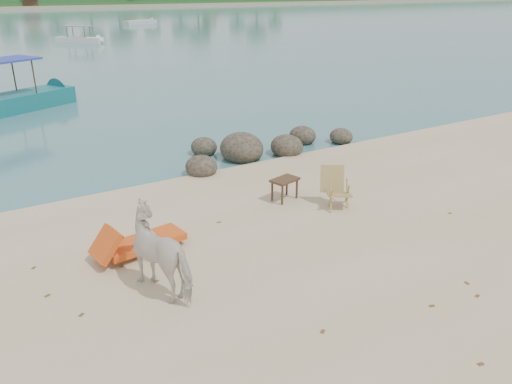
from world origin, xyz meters
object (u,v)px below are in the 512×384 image
cow (165,252)px  deck_chair (339,190)px  side_table (285,190)px  lounge_chair (144,239)px  boulders (257,148)px

cow → deck_chair: cow is taller
cow → deck_chair: size_ratio=1.77×
side_table → deck_chair: 1.34m
side_table → lounge_chair: 3.85m
side_table → deck_chair: deck_chair is taller
cow → boulders: bearing=-151.4°
lounge_chair → deck_chair: 4.63m
cow → lounge_chair: 1.48m
lounge_chair → deck_chair: size_ratio=2.06×
deck_chair → boulders: bearing=116.9°
boulders → side_table: (-1.37, -3.52, 0.09)m
cow → deck_chair: 4.85m
deck_chair → cow: bearing=-133.5°
cow → side_table: cow is taller
side_table → boulders: bearing=54.0°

